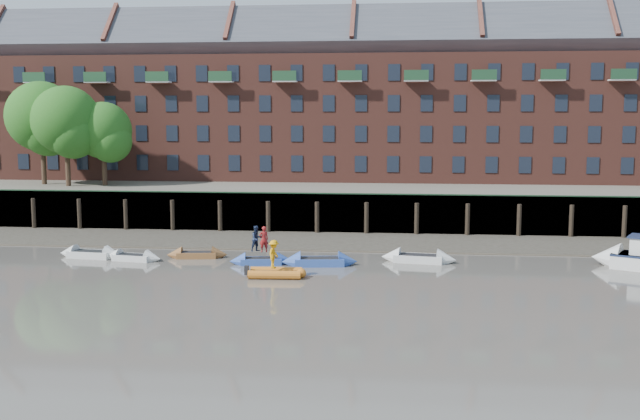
# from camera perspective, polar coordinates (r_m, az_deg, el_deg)

# --- Properties ---
(ground) EXTENTS (220.00, 220.00, 0.00)m
(ground) POSITION_cam_1_polar(r_m,az_deg,el_deg) (39.22, -0.74, -6.90)
(ground) COLOR #5D5851
(ground) RESTS_ON ground
(foreshore) EXTENTS (110.00, 8.00, 0.50)m
(foreshore) POSITION_cam_1_polar(r_m,az_deg,el_deg) (56.75, 1.37, -2.44)
(foreshore) COLOR #3D382F
(foreshore) RESTS_ON ground
(mud_band) EXTENTS (110.00, 1.60, 0.10)m
(mud_band) POSITION_cam_1_polar(r_m,az_deg,el_deg) (53.42, 1.08, -3.06)
(mud_band) COLOR #4C4336
(mud_band) RESTS_ON ground
(river_wall) EXTENTS (110.00, 1.23, 3.30)m
(river_wall) POSITION_cam_1_polar(r_m,az_deg,el_deg) (60.83, 1.71, -0.26)
(river_wall) COLOR #2D2A26
(river_wall) RESTS_ON ground
(bank_terrace) EXTENTS (110.00, 28.00, 3.20)m
(bank_terrace) POSITION_cam_1_polar(r_m,az_deg,el_deg) (74.32, 2.48, 1.13)
(bank_terrace) COLOR #5E594D
(bank_terrace) RESTS_ON ground
(apartment_terrace) EXTENTS (80.60, 15.56, 20.98)m
(apartment_terrace) POSITION_cam_1_polar(r_m,az_deg,el_deg) (74.94, 2.58, 9.77)
(apartment_terrace) COLOR brown
(apartment_terrace) RESTS_ON bank_terrace
(tree_cluster) EXTENTS (11.76, 7.74, 9.40)m
(tree_cluster) POSITION_cam_1_polar(r_m,az_deg,el_deg) (71.70, -18.96, 6.44)
(tree_cluster) COLOR #3A281C
(tree_cluster) RESTS_ON bank_terrace
(rowboat_0) EXTENTS (4.72, 1.87, 1.33)m
(rowboat_0) POSITION_cam_1_polar(r_m,az_deg,el_deg) (52.86, -17.05, -3.24)
(rowboat_0) COLOR silver
(rowboat_0) RESTS_ON ground
(rowboat_1) EXTENTS (4.13, 1.78, 1.16)m
(rowboat_1) POSITION_cam_1_polar(r_m,az_deg,el_deg) (51.12, -14.05, -3.52)
(rowboat_1) COLOR silver
(rowboat_1) RESTS_ON ground
(rowboat_2) EXTENTS (4.19, 1.74, 1.18)m
(rowboat_2) POSITION_cam_1_polar(r_m,az_deg,el_deg) (51.18, -9.35, -3.38)
(rowboat_2) COLOR brown
(rowboat_2) RESTS_ON ground
(rowboat_3) EXTENTS (4.22, 1.84, 1.18)m
(rowboat_3) POSITION_cam_1_polar(r_m,az_deg,el_deg) (48.54, -4.50, -3.89)
(rowboat_3) COLOR #3051A5
(rowboat_3) RESTS_ON ground
(rowboat_4) EXTENTS (5.01, 2.04, 1.41)m
(rowboat_4) POSITION_cam_1_polar(r_m,az_deg,el_deg) (47.99, -0.05, -3.95)
(rowboat_4) COLOR #3051A5
(rowboat_4) RESTS_ON ground
(rowboat_5) EXTENTS (5.07, 2.16, 1.42)m
(rowboat_5) POSITION_cam_1_polar(r_m,az_deg,el_deg) (49.46, 7.51, -3.67)
(rowboat_5) COLOR silver
(rowboat_5) RESTS_ON ground
(rib_tender) EXTENTS (3.42, 1.73, 0.59)m
(rib_tender) POSITION_cam_1_polar(r_m,az_deg,el_deg) (44.64, -3.24, -4.81)
(rib_tender) COLOR orange
(rib_tender) RESTS_ON ground
(motor_launch) EXTENTS (6.80, 4.83, 2.70)m
(motor_launch) POSITION_cam_1_polar(r_m,az_deg,el_deg) (50.95, 23.11, -3.38)
(motor_launch) COLOR silver
(motor_launch) RESTS_ON ground
(person_rower_a) EXTENTS (0.73, 0.64, 1.69)m
(person_rower_a) POSITION_cam_1_polar(r_m,az_deg,el_deg) (48.22, -4.31, -2.23)
(person_rower_a) COLOR maroon
(person_rower_a) RESTS_ON rowboat_3
(person_rower_b) EXTENTS (1.04, 1.02, 1.68)m
(person_rower_b) POSITION_cam_1_polar(r_m,az_deg,el_deg) (48.49, -4.84, -2.19)
(person_rower_b) COLOR #19233F
(person_rower_b) RESTS_ON rowboat_3
(person_rib_crew) EXTENTS (0.81, 1.19, 1.69)m
(person_rib_crew) POSITION_cam_1_polar(r_m,az_deg,el_deg) (44.42, -3.53, -3.38)
(person_rib_crew) COLOR orange
(person_rib_crew) RESTS_ON rib_tender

